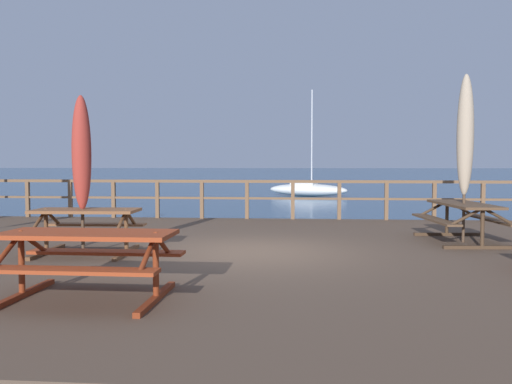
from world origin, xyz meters
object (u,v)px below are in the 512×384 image
at_px(picnic_table_mid_centre, 86,222).
at_px(patio_umbrella_tall_back_right, 465,136).
at_px(patio_umbrella_short_mid, 82,154).
at_px(sailboat_distant, 307,189).
at_px(picnic_table_back_right, 88,250).
at_px(picnic_table_front_right, 463,213).

height_order(picnic_table_mid_centre, patio_umbrella_tall_back_right, patio_umbrella_tall_back_right).
distance_m(patio_umbrella_short_mid, patio_umbrella_tall_back_right, 7.15).
distance_m(patio_umbrella_short_mid, sailboat_distant, 30.36).
relative_size(picnic_table_back_right, patio_umbrella_short_mid, 0.73).
height_order(picnic_table_back_right, sailboat_distant, sailboat_distant).
height_order(picnic_table_mid_centre, sailboat_distant, sailboat_distant).
distance_m(picnic_table_mid_centre, picnic_table_front_right, 7.12).
relative_size(picnic_table_mid_centre, sailboat_distant, 0.23).
height_order(picnic_table_back_right, patio_umbrella_tall_back_right, patio_umbrella_tall_back_right).
relative_size(picnic_table_front_right, picnic_table_back_right, 1.15).
bearing_deg(picnic_table_mid_centre, patio_umbrella_short_mid, -164.29).
height_order(patio_umbrella_short_mid, patio_umbrella_tall_back_right, patio_umbrella_tall_back_right).
bearing_deg(sailboat_distant, picnic_table_front_right, -84.59).
relative_size(patio_umbrella_tall_back_right, sailboat_distant, 0.42).
relative_size(patio_umbrella_short_mid, sailboat_distant, 0.35).
distance_m(picnic_table_front_right, patio_umbrella_tall_back_right, 1.52).
distance_m(patio_umbrella_tall_back_right, sailboat_distant, 28.29).
bearing_deg(patio_umbrella_tall_back_right, picnic_table_mid_centre, -164.27).
xyz_separation_m(picnic_table_front_right, sailboat_distant, (-2.65, 28.00, -0.86)).
xyz_separation_m(picnic_table_mid_centre, sailboat_distant, (4.19, 29.98, -0.85)).
bearing_deg(patio_umbrella_short_mid, sailboat_distant, 81.96).
bearing_deg(picnic_table_back_right, picnic_table_front_right, 41.12).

